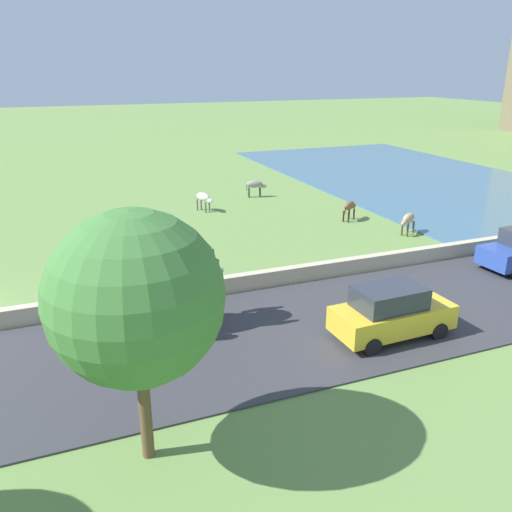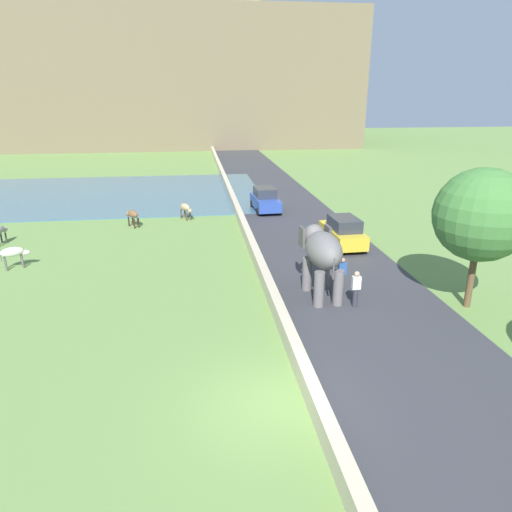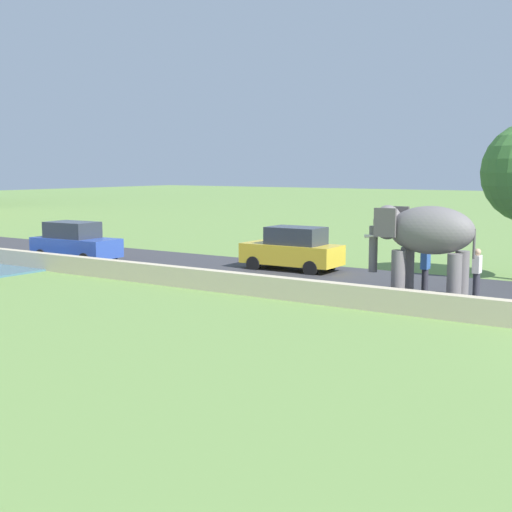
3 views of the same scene
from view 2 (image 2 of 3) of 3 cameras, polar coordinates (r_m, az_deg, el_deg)
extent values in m
plane|color=#6B8E47|center=(13.99, 1.86, -17.95)|extent=(220.00, 220.00, 0.00)
cube|color=#38383D|center=(32.83, 4.70, 4.43)|extent=(7.00, 120.00, 0.06)
cube|color=beige|center=(30.24, -1.54, 3.80)|extent=(0.40, 110.00, 0.70)
cube|color=#426B84|center=(44.60, -23.49, 6.91)|extent=(36.00, 18.00, 0.08)
cube|color=#75664C|center=(88.17, -11.12, 20.49)|extent=(64.00, 28.00, 21.26)
ellipsoid|color=slate|center=(19.75, 8.39, 0.75)|extent=(1.52, 2.76, 1.50)
cylinder|color=slate|center=(20.90, 6.35, -2.29)|extent=(0.44, 0.44, 1.60)
cylinder|color=slate|center=(21.15, 8.53, -2.12)|extent=(0.44, 0.44, 1.60)
cylinder|color=slate|center=(19.36, 7.82, -4.17)|extent=(0.44, 0.44, 1.60)
cylinder|color=slate|center=(19.63, 10.15, -3.97)|extent=(0.44, 0.44, 1.60)
ellipsoid|color=slate|center=(20.97, 7.19, 2.46)|extent=(1.04, 0.95, 1.10)
cube|color=#504C4C|center=(20.67, 5.72, 2.37)|extent=(0.15, 0.70, 0.90)
cube|color=#504C4C|center=(21.02, 8.87, 2.53)|extent=(0.15, 0.70, 0.90)
cylinder|color=slate|center=(21.67, 6.73, 0.58)|extent=(0.28, 0.28, 1.50)
cone|color=silver|center=(21.41, 6.26, 1.63)|extent=(0.15, 0.56, 0.17)
cone|color=silver|center=(21.53, 7.39, 1.69)|extent=(0.15, 0.56, 0.17)
cylinder|color=#504C4C|center=(18.69, 9.61, -1.54)|extent=(0.08, 0.08, 0.90)
cylinder|color=#33333D|center=(21.18, 10.53, -3.31)|extent=(0.22, 0.22, 0.85)
cube|color=#2D569E|center=(20.92, 10.65, -1.53)|extent=(0.36, 0.22, 0.56)
sphere|color=tan|center=(20.78, 10.72, -0.52)|extent=(0.22, 0.22, 0.22)
cylinder|color=#33333D|center=(19.76, 12.18, -5.14)|extent=(0.22, 0.22, 0.85)
cube|color=silver|center=(19.48, 12.33, -3.25)|extent=(0.36, 0.22, 0.56)
sphere|color=tan|center=(19.33, 12.41, -2.18)|extent=(0.22, 0.22, 0.22)
cube|color=#2D4CA8|center=(35.28, 1.17, 6.67)|extent=(1.89, 4.08, 0.80)
cube|color=#2D333D|center=(35.32, 1.11, 7.93)|extent=(1.55, 2.27, 0.70)
cylinder|color=black|center=(34.31, 2.93, 5.60)|extent=(0.21, 0.61, 0.60)
cylinder|color=black|center=(33.98, 0.26, 5.48)|extent=(0.21, 0.61, 0.60)
cylinder|color=black|center=(36.77, 1.99, 6.55)|extent=(0.21, 0.61, 0.60)
cylinder|color=black|center=(36.47, -0.50, 6.45)|extent=(0.21, 0.61, 0.60)
cube|color=gold|center=(27.41, 10.66, 2.58)|extent=(1.81, 4.05, 0.80)
cube|color=#2D333D|center=(27.03, 10.90, 3.98)|extent=(1.50, 2.24, 0.70)
cylinder|color=black|center=(28.45, 8.21, 2.50)|extent=(0.20, 0.60, 0.60)
cylinder|color=black|center=(28.97, 11.26, 2.62)|extent=(0.20, 0.60, 0.60)
cylinder|color=black|center=(26.10, 9.88, 0.85)|extent=(0.20, 0.60, 0.60)
cylinder|color=black|center=(26.67, 13.17, 1.02)|extent=(0.20, 0.60, 0.60)
ellipsoid|color=tan|center=(33.28, -8.77, 6.02)|extent=(0.94, 1.17, 0.50)
cylinder|color=#493D2C|center=(33.16, -8.16, 4.98)|extent=(0.10, 0.10, 0.65)
cylinder|color=#493D2C|center=(33.02, -8.62, 4.89)|extent=(0.10, 0.10, 0.65)
cylinder|color=#493D2C|center=(33.82, -8.82, 5.23)|extent=(0.10, 0.10, 0.65)
cylinder|color=#493D2C|center=(33.67, -9.28, 5.14)|extent=(0.10, 0.10, 0.65)
ellipsoid|color=tan|center=(32.78, -8.21, 5.57)|extent=(0.41, 0.47, 0.26)
cone|color=beige|center=(32.78, -8.08, 5.89)|extent=(0.04, 0.04, 0.12)
cone|color=beige|center=(32.70, -8.36, 5.84)|extent=(0.04, 0.04, 0.12)
cylinder|color=#493D2C|center=(33.79, -9.21, 5.85)|extent=(0.04, 0.04, 0.45)
cylinder|color=#373533|center=(31.69, -29.03, 2.01)|extent=(0.10, 0.10, 0.65)
cylinder|color=#373533|center=(31.52, -28.57, 2.00)|extent=(0.10, 0.10, 0.65)
ellipsoid|color=gray|center=(31.69, -28.68, 2.87)|extent=(0.33, 0.45, 0.26)
cone|color=beige|center=(31.70, -28.87, 3.17)|extent=(0.04, 0.04, 0.12)
cone|color=beige|center=(31.60, -28.60, 3.17)|extent=(0.04, 0.04, 0.12)
ellipsoid|color=silver|center=(26.51, -27.99, 0.45)|extent=(1.18, 0.86, 0.50)
cylinder|color=#595753|center=(26.85, -27.02, -0.48)|extent=(0.10, 0.10, 0.65)
cylinder|color=#595753|center=(26.55, -26.94, -0.67)|extent=(0.10, 0.10, 0.65)
cylinder|color=#595753|center=(26.80, -28.64, -0.77)|extent=(0.10, 0.10, 0.65)
cylinder|color=#595753|center=(26.51, -28.58, -0.97)|extent=(0.10, 0.10, 0.65)
ellipsoid|color=silver|center=(26.59, -26.60, 0.39)|extent=(0.46, 0.39, 0.26)
cone|color=beige|center=(26.63, -26.68, 0.78)|extent=(0.04, 0.04, 0.12)
cone|color=beige|center=(26.46, -26.63, 0.68)|extent=(0.04, 0.04, 0.12)
cylinder|color=#595753|center=(26.54, -29.06, -0.17)|extent=(0.04, 0.04, 0.45)
ellipsoid|color=brown|center=(32.05, -15.02, 5.06)|extent=(0.99, 1.15, 0.50)
cylinder|color=#302014|center=(32.46, -15.50, 4.14)|extent=(0.10, 0.10, 0.65)
cylinder|color=#302014|center=(32.59, -15.02, 4.25)|extent=(0.10, 0.10, 0.65)
cylinder|color=#302014|center=(31.79, -14.84, 3.89)|extent=(0.10, 0.10, 0.65)
cylinder|color=#302014|center=(31.93, -14.36, 4.00)|extent=(0.10, 0.10, 0.65)
ellipsoid|color=brown|center=(32.63, -15.53, 5.00)|extent=(0.43, 0.47, 0.26)
cone|color=beige|center=(32.55, -15.69, 5.26)|extent=(0.04, 0.04, 0.12)
cone|color=beige|center=(32.63, -15.42, 5.31)|extent=(0.04, 0.04, 0.12)
cylinder|color=#302014|center=(31.63, -14.52, 4.55)|extent=(0.04, 0.04, 0.45)
cylinder|color=brown|center=(21.05, 25.12, -2.37)|extent=(0.28, 0.28, 2.67)
sphere|color=#427A38|center=(20.30, 26.18, 4.59)|extent=(3.74, 3.74, 3.74)
camera|label=1|loc=(26.08, 48.93, 13.02)|focal=37.05mm
camera|label=3|loc=(19.24, -61.44, -4.04)|focal=49.25mm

